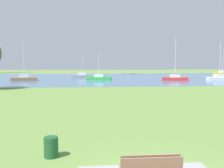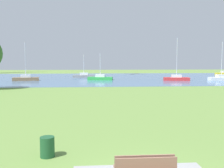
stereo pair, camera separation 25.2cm
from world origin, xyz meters
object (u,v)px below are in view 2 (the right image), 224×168
Objects in this scene: sailboat_white at (221,78)px; sailboat_red at (176,78)px; litter_bin at (47,147)px; sailboat_green at (100,78)px; sailboat_gray at (84,76)px; sailboat_brown at (26,78)px.

sailboat_white is 8.83m from sailboat_red.
sailboat_red is at bearing -179.90° from sailboat_white.
litter_bin is 0.15× the size of sailboat_green.
sailboat_white is 0.92× the size of sailboat_red.
sailboat_green is (3.32, 40.56, 0.04)m from litter_bin.
sailboat_red is (-8.83, -0.02, 0.01)m from sailboat_white.
sailboat_gray is 8.14m from sailboat_green.
sailboat_green is (3.41, -7.39, 0.00)m from sailboat_gray.
litter_bin is 42.06m from sailboat_red.
sailboat_green is at bearing 174.06° from sailboat_white.
sailboat_brown reaches higher than litter_bin.
sailboat_white reaches higher than sailboat_green.
sailboat_green reaches higher than litter_bin.
litter_bin is at bearing -74.93° from sailboat_brown.
sailboat_gray reaches higher than litter_bin.
sailboat_red reaches higher than sailboat_gray.
sailboat_green is at bearing 85.32° from litter_bin.
sailboat_green is at bearing -65.24° from sailboat_gray.
sailboat_red reaches higher than litter_bin.
sailboat_white is at bearing -5.94° from sailboat_green.
sailboat_gray is 20.36m from sailboat_red.
sailboat_red reaches higher than sailboat_green.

